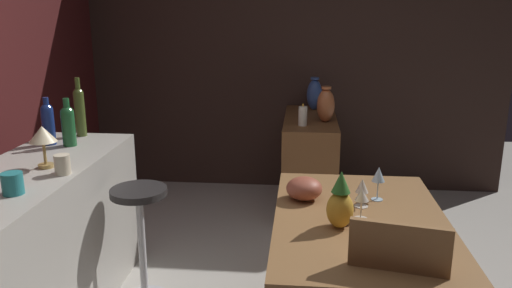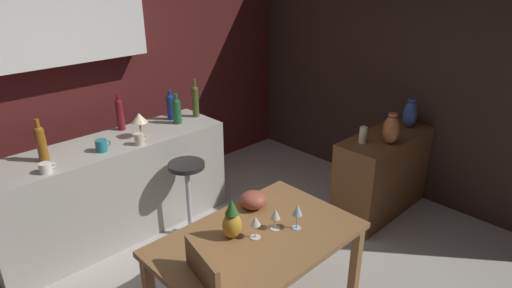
{
  "view_description": "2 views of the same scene",
  "coord_description": "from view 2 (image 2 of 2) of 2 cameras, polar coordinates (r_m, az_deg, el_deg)",
  "views": [
    {
      "loc": [
        -2.3,
        0.0,
        1.71
      ],
      "look_at": [
        0.56,
        0.27,
        0.95
      ],
      "focal_mm": 35.46,
      "sensor_mm": 36.0,
      "label": 1
    },
    {
      "loc": [
        -1.58,
        -1.9,
        2.35
      ],
      "look_at": [
        0.72,
        0.47,
        0.93
      ],
      "focal_mm": 29.88,
      "sensor_mm": 36.0,
      "label": 2
    }
  ],
  "objects": [
    {
      "name": "wall_kitchen_back",
      "position": [
        4.36,
        -22.94,
        9.02
      ],
      "size": [
        5.2,
        0.33,
        2.6
      ],
      "color": "#4C1919",
      "rests_on": "ground_plane"
    },
    {
      "name": "wall_side_right",
      "position": [
        4.79,
        17.64,
        9.52
      ],
      "size": [
        0.1,
        4.4,
        2.6
      ],
      "primitive_type": "cube",
      "color": "#33231E",
      "rests_on": "ground_plane"
    },
    {
      "name": "dining_table",
      "position": [
        2.82,
        0.26,
        -13.73
      ],
      "size": [
        1.3,
        0.83,
        0.74
      ],
      "color": "olive",
      "rests_on": "ground_plane"
    },
    {
      "name": "kitchen_counter",
      "position": [
        4.1,
        -18.43,
        -5.69
      ],
      "size": [
        2.1,
        0.6,
        0.9
      ],
      "primitive_type": "cube",
      "color": "#B2ADA3",
      "rests_on": "ground_plane"
    },
    {
      "name": "sideboard_cabinet",
      "position": [
        4.42,
        16.47,
        -3.83
      ],
      "size": [
        1.1,
        0.44,
        0.82
      ],
      "primitive_type": "cube",
      "color": "brown",
      "rests_on": "ground_plane"
    },
    {
      "name": "bar_stool",
      "position": [
        3.91,
        -9.01,
        -7.11
      ],
      "size": [
        0.34,
        0.34,
        0.74
      ],
      "color": "#262323",
      "rests_on": "ground_plane"
    },
    {
      "name": "wine_glass_left",
      "position": [
        2.79,
        2.61,
        -9.43
      ],
      "size": [
        0.07,
        0.07,
        0.15
      ],
      "color": "silver",
      "rests_on": "dining_table"
    },
    {
      "name": "wine_glass_right",
      "position": [
        2.7,
        -0.1,
        -10.4
      ],
      "size": [
        0.07,
        0.07,
        0.15
      ],
      "color": "silver",
      "rests_on": "dining_table"
    },
    {
      "name": "wine_glass_center",
      "position": [
        2.79,
        5.55,
        -8.83
      ],
      "size": [
        0.07,
        0.07,
        0.18
      ],
      "color": "silver",
      "rests_on": "dining_table"
    },
    {
      "name": "pineapple_centerpiece",
      "position": [
        2.71,
        -3.24,
        -10.29
      ],
      "size": [
        0.12,
        0.12,
        0.27
      ],
      "color": "gold",
      "rests_on": "dining_table"
    },
    {
      "name": "fruit_bowl",
      "position": [
        3.03,
        -0.39,
        -7.49
      ],
      "size": [
        0.19,
        0.19,
        0.12
      ],
      "primitive_type": "ellipsoid",
      "color": "#9E4C38",
      "rests_on": "dining_table"
    },
    {
      "name": "wine_bottle_ruby",
      "position": [
        4.13,
        -17.76,
        3.98
      ],
      "size": [
        0.07,
        0.07,
        0.34
      ],
      "color": "maroon",
      "rests_on": "kitchen_counter"
    },
    {
      "name": "wine_bottle_cobalt",
      "position": [
        4.29,
        -11.39,
        5.05
      ],
      "size": [
        0.08,
        0.08,
        0.29
      ],
      "color": "navy",
      "rests_on": "kitchen_counter"
    },
    {
      "name": "wine_bottle_green",
      "position": [
        4.18,
        -10.56,
        4.53
      ],
      "size": [
        0.08,
        0.08,
        0.3
      ],
      "color": "#1E592D",
      "rests_on": "kitchen_counter"
    },
    {
      "name": "wine_bottle_amber",
      "position": [
        3.7,
        -26.84,
        0.26
      ],
      "size": [
        0.08,
        0.08,
        0.35
      ],
      "color": "#8C5114",
      "rests_on": "kitchen_counter"
    },
    {
      "name": "wine_bottle_olive",
      "position": [
        4.32,
        -8.14,
        5.9
      ],
      "size": [
        0.07,
        0.07,
        0.39
      ],
      "color": "#475623",
      "rests_on": "kitchen_counter"
    },
    {
      "name": "cup_cream",
      "position": [
        3.78,
        -15.34,
        0.66
      ],
      "size": [
        0.11,
        0.08,
        0.1
      ],
      "color": "beige",
      "rests_on": "kitchen_counter"
    },
    {
      "name": "cup_teal",
      "position": [
        3.74,
        -19.97,
        -0.2
      ],
      "size": [
        0.13,
        0.09,
        0.1
      ],
      "color": "teal",
      "rests_on": "kitchen_counter"
    },
    {
      "name": "cup_white",
      "position": [
        3.53,
        -26.34,
        -2.89
      ],
      "size": [
        0.12,
        0.09,
        0.08
      ],
      "color": "white",
      "rests_on": "kitchen_counter"
    },
    {
      "name": "counter_lamp",
      "position": [
        3.89,
        -15.35,
        3.22
      ],
      "size": [
        0.14,
        0.14,
        0.23
      ],
      "color": "#A58447",
      "rests_on": "kitchen_counter"
    },
    {
      "name": "pillar_candle_tall",
      "position": [
        3.99,
        14.16,
        1.17
      ],
      "size": [
        0.07,
        0.07,
        0.18
      ],
      "color": "white",
      "rests_on": "sideboard_cabinet"
    },
    {
      "name": "vase_copper",
      "position": [
        4.02,
        17.62,
        1.87
      ],
      "size": [
        0.14,
        0.14,
        0.29
      ],
      "color": "#B26038",
      "rests_on": "sideboard_cabinet"
    },
    {
      "name": "vase_ceramic_blue",
      "position": [
        4.49,
        19.92,
        3.8
      ],
      "size": [
        0.14,
        0.14,
        0.3
      ],
      "color": "#334C8C",
      "rests_on": "sideboard_cabinet"
    }
  ]
}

